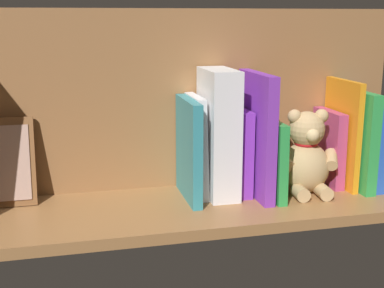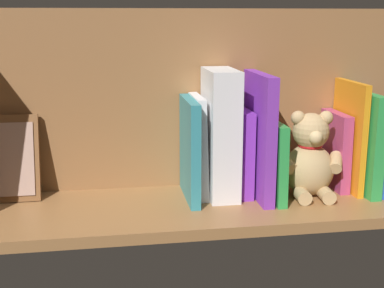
% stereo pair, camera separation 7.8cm
% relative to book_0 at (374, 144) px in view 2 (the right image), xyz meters
% --- Properties ---
extents(ground_plane, '(0.98, 0.29, 0.02)m').
position_rel_book_0_xyz_m(ground_plane, '(0.41, 0.03, -0.11)').
color(ground_plane, '#9E6B3D').
extents(shelf_back_panel, '(0.98, 0.02, 0.39)m').
position_rel_book_0_xyz_m(shelf_back_panel, '(0.41, -0.09, 0.09)').
color(shelf_back_panel, '#946239').
rests_on(shelf_back_panel, ground_plane).
extents(book_0, '(0.03, 0.16, 0.20)m').
position_rel_book_0_xyz_m(book_0, '(0.00, 0.00, 0.00)').
color(book_0, blue).
rests_on(book_0, ground_plane).
extents(book_1, '(0.02, 0.17, 0.22)m').
position_rel_book_0_xyz_m(book_1, '(0.03, 0.00, 0.01)').
color(book_1, green).
rests_on(book_1, ground_plane).
extents(book_2, '(0.01, 0.15, 0.24)m').
position_rel_book_0_xyz_m(book_2, '(0.06, -0.01, 0.02)').
color(book_2, orange).
rests_on(book_2, ground_plane).
extents(book_3, '(0.02, 0.12, 0.17)m').
position_rel_book_0_xyz_m(book_3, '(0.08, -0.02, -0.02)').
color(book_3, '#B23F72').
rests_on(book_3, ground_plane).
extents(teddy_bear, '(0.15, 0.12, 0.18)m').
position_rel_book_0_xyz_m(teddy_bear, '(0.16, 0.03, -0.02)').
color(teddy_bear, tan).
rests_on(teddy_bear, ground_plane).
extents(book_4, '(0.02, 0.18, 0.16)m').
position_rel_book_0_xyz_m(book_4, '(0.24, 0.01, -0.02)').
color(book_4, green).
rests_on(book_4, ground_plane).
extents(book_5, '(0.02, 0.18, 0.26)m').
position_rel_book_0_xyz_m(book_5, '(0.26, 0.01, 0.03)').
color(book_5, purple).
rests_on(book_5, ground_plane).
extents(book_6, '(0.03, 0.13, 0.18)m').
position_rel_book_0_xyz_m(book_6, '(0.29, -0.02, -0.01)').
color(book_6, purple).
rests_on(book_6, ground_plane).
extents(dictionary_thick_white, '(0.06, 0.14, 0.27)m').
position_rel_book_0_xyz_m(dictionary_thick_white, '(0.34, -0.01, 0.03)').
color(dictionary_thick_white, white).
rests_on(dictionary_thick_white, ground_plane).
extents(book_7, '(0.03, 0.12, 0.21)m').
position_rel_book_0_xyz_m(book_7, '(0.38, -0.02, 0.01)').
color(book_7, silver).
rests_on(book_7, ground_plane).
extents(book_8, '(0.02, 0.16, 0.21)m').
position_rel_book_0_xyz_m(book_8, '(0.41, 0.00, 0.00)').
color(book_8, teal).
rests_on(book_8, ground_plane).
extents(picture_frame_leaning, '(0.12, 0.06, 0.18)m').
position_rel_book_0_xyz_m(picture_frame_leaning, '(0.78, -0.05, -0.01)').
color(picture_frame_leaning, brown).
rests_on(picture_frame_leaning, ground_plane).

